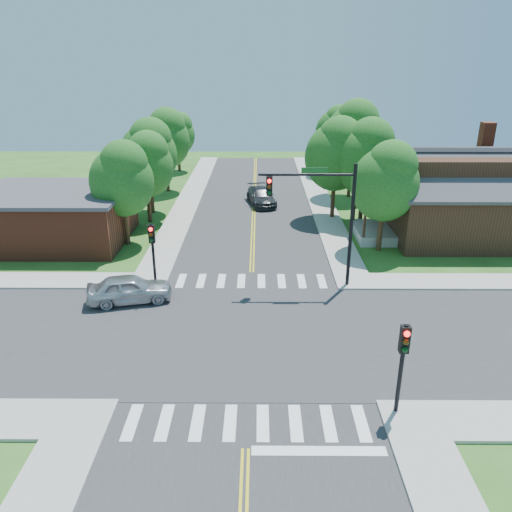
{
  "coord_description": "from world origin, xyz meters",
  "views": [
    {
      "loc": [
        0.44,
        -20.86,
        12.5
      ],
      "look_at": [
        0.28,
        4.82,
        2.2
      ],
      "focal_mm": 35.0,
      "sensor_mm": 36.0,
      "label": 1
    }
  ],
  "objects_px": {
    "house_ne": "(462,193)",
    "car_silver": "(130,289)",
    "signal_mast_ne": "(322,206)",
    "signal_pole_se": "(403,353)",
    "signal_pole_nw": "(152,243)",
    "car_dgrey": "(261,197)"
  },
  "relations": [
    {
      "from": "signal_pole_nw",
      "to": "car_silver",
      "type": "height_order",
      "value": "signal_pole_nw"
    },
    {
      "from": "signal_mast_ne",
      "to": "signal_pole_nw",
      "type": "relative_size",
      "value": 1.89
    },
    {
      "from": "signal_pole_nw",
      "to": "house_ne",
      "type": "height_order",
      "value": "house_ne"
    },
    {
      "from": "signal_mast_ne",
      "to": "signal_pole_se",
      "type": "bearing_deg",
      "value": -81.44
    },
    {
      "from": "house_ne",
      "to": "car_dgrey",
      "type": "xyz_separation_m",
      "value": [
        -14.46,
        8.61,
        -2.59
      ]
    },
    {
      "from": "car_silver",
      "to": "signal_pole_nw",
      "type": "bearing_deg",
      "value": -38.39
    },
    {
      "from": "signal_pole_se",
      "to": "signal_pole_nw",
      "type": "relative_size",
      "value": 1.0
    },
    {
      "from": "signal_pole_se",
      "to": "car_dgrey",
      "type": "distance_m",
      "value": 28.96
    },
    {
      "from": "car_silver",
      "to": "car_dgrey",
      "type": "bearing_deg",
      "value": -33.81
    },
    {
      "from": "signal_pole_nw",
      "to": "signal_pole_se",
      "type": "bearing_deg",
      "value": -45.0
    },
    {
      "from": "signal_mast_ne",
      "to": "signal_pole_nw",
      "type": "distance_m",
      "value": 9.76
    },
    {
      "from": "car_silver",
      "to": "car_dgrey",
      "type": "relative_size",
      "value": 0.89
    },
    {
      "from": "signal_pole_nw",
      "to": "car_dgrey",
      "type": "height_order",
      "value": "signal_pole_nw"
    },
    {
      "from": "signal_pole_se",
      "to": "car_silver",
      "type": "relative_size",
      "value": 0.79
    },
    {
      "from": "signal_pole_nw",
      "to": "house_ne",
      "type": "bearing_deg",
      "value": 22.69
    },
    {
      "from": "signal_pole_se",
      "to": "signal_pole_nw",
      "type": "xyz_separation_m",
      "value": [
        -11.2,
        11.2,
        0.0
      ]
    },
    {
      "from": "car_dgrey",
      "to": "signal_pole_se",
      "type": "bearing_deg",
      "value": -91.6
    },
    {
      "from": "signal_mast_ne",
      "to": "car_dgrey",
      "type": "xyz_separation_m",
      "value": [
        -3.27,
        17.25,
        -4.12
      ]
    },
    {
      "from": "signal_mast_ne",
      "to": "house_ne",
      "type": "height_order",
      "value": "signal_mast_ne"
    },
    {
      "from": "house_ne",
      "to": "car_silver",
      "type": "height_order",
      "value": "house_ne"
    },
    {
      "from": "house_ne",
      "to": "car_dgrey",
      "type": "height_order",
      "value": "house_ne"
    },
    {
      "from": "signal_pole_nw",
      "to": "signal_mast_ne",
      "type": "bearing_deg",
      "value": 0.07
    }
  ]
}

